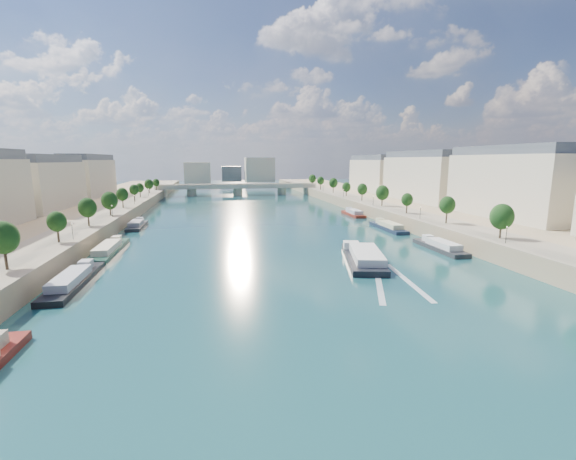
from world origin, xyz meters
name	(u,v)px	position (x,y,z in m)	size (l,w,h in m)	color
ground	(263,231)	(0.00, 100.00, 0.00)	(700.00, 700.00, 0.00)	#0B2A31
quay_left	(41,231)	(-72.00, 100.00, 2.50)	(44.00, 520.00, 5.00)	#9E8460
quay_right	(445,218)	(72.00, 100.00, 2.50)	(44.00, 520.00, 5.00)	#9E8460
pave_left	(90,222)	(-57.00, 100.00, 5.05)	(14.00, 520.00, 0.10)	gray
pave_right	(410,213)	(57.00, 100.00, 5.05)	(14.00, 520.00, 0.10)	gray
trees_left	(97,204)	(-55.00, 102.00, 10.48)	(4.80, 268.80, 8.26)	#382B1E
trees_right	(394,196)	(55.00, 110.00, 10.48)	(4.80, 268.80, 8.26)	#382B1E
lamps_left	(95,218)	(-52.50, 90.00, 7.78)	(0.36, 200.36, 4.28)	black
lamps_right	(394,205)	(52.50, 105.00, 7.78)	(0.36, 200.36, 4.28)	black
buildings_left	(9,186)	(-85.00, 112.00, 16.45)	(16.00, 226.00, 23.20)	beige
buildings_right	(459,181)	(85.00, 112.00, 16.45)	(16.00, 226.00, 23.20)	beige
skyline	(236,171)	(3.19, 319.52, 14.66)	(79.00, 42.00, 22.00)	beige
bridge	(238,188)	(0.00, 242.39, 5.08)	(112.00, 12.00, 8.15)	#C1B79E
tour_barge	(363,257)	(19.40, 53.38, 1.08)	(14.66, 29.40, 3.84)	black
wake	(393,282)	(19.40, 36.80, 0.02)	(13.77, 25.95, 0.04)	silver
moored_barges_left	(67,286)	(-45.50, 43.89, 0.84)	(5.00, 158.21, 3.60)	#1C1B3D
moored_barges_right	(435,245)	(45.50, 63.82, 0.84)	(5.00, 167.90, 3.60)	black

